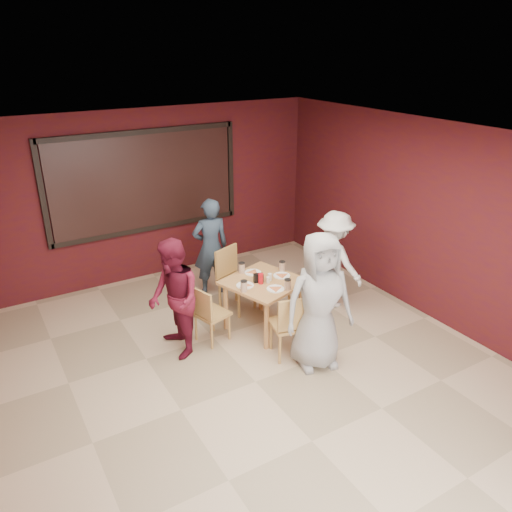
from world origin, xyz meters
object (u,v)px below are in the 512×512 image
diner_front (319,301)px  diner_back (211,247)px  chair_right (309,281)px  chair_left (208,312)px  diner_left (174,299)px  dining_table (264,286)px  chair_back (233,275)px  diner_right (334,260)px  chair_front (291,323)px

diner_front → diner_back: size_ratio=1.11×
chair_right → diner_front: (-0.69, -1.09, 0.37)m
chair_left → diner_back: (0.68, 1.28, 0.33)m
chair_right → diner_left: 2.11m
chair_left → diner_back: diner_back is taller
diner_front → chair_left: bearing=144.4°
dining_table → chair_left: 0.84m
chair_right → chair_back: bearing=142.2°
chair_right → diner_left: diner_left is taller
diner_right → diner_back: bearing=35.1°
chair_back → chair_right: bearing=-37.8°
chair_left → diner_front: 1.52m
chair_right → diner_back: size_ratio=0.57×
chair_left → diner_left: diner_left is taller
chair_front → diner_right: size_ratio=0.60×
chair_right → diner_left: bearing=179.5°
chair_back → diner_left: (-1.20, -0.67, 0.24)m
diner_front → diner_right: bearing=58.3°
chair_back → diner_left: bearing=-150.6°
diner_back → diner_left: bearing=58.0°
diner_back → diner_right: size_ratio=1.05×
dining_table → diner_back: size_ratio=0.74×
dining_table → diner_right: 1.26m
dining_table → chair_back: (-0.08, 0.73, -0.11)m
chair_right → diner_right: bearing=-0.5°
chair_front → diner_left: size_ratio=0.58×
chair_front → chair_back: bearing=89.8°
chair_front → chair_back: (0.00, 1.52, 0.03)m
chair_right → diner_right: 0.51m
dining_table → diner_back: 1.36m
chair_back → diner_left: diner_left is taller
chair_back → diner_front: bearing=-83.4°
chair_left → chair_right: size_ratio=0.90×
diner_front → diner_right: diner_front is taller
dining_table → chair_front: chair_front is taller
chair_back → diner_back: diner_back is taller
diner_right → diner_front: bearing=122.2°
chair_back → chair_left: size_ratio=1.17×
diner_front → diner_left: 1.79m
chair_back → chair_front: bearing=-90.2°
chair_front → chair_left: (-0.73, 0.86, -0.05)m
chair_left → diner_back: 1.48m
chair_right → diner_back: bearing=126.2°
chair_back → diner_right: 1.52m
diner_right → chair_front: bearing=109.9°
chair_left → diner_front: (0.94, -1.12, 0.42)m
diner_front → diner_left: diner_front is taller
chair_left → diner_right: size_ratio=0.54×
chair_left → diner_back: bearing=62.0°
chair_back → chair_left: 1.00m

